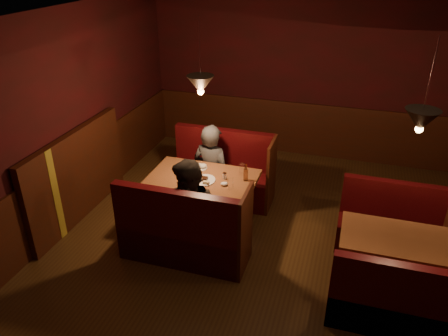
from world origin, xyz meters
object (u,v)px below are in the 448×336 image
(main_table, at_px, (204,188))
(main_bench_near, at_px, (184,238))
(main_bench_far, at_px, (223,177))
(second_bench_near, at_px, (394,307))
(second_table, at_px, (393,249))
(diner_b, at_px, (190,198))
(second_bench_far, at_px, (390,229))
(diner_a, at_px, (211,155))

(main_table, relative_size, main_bench_near, 0.91)
(main_bench_far, distance_m, second_bench_near, 3.19)
(second_table, xyz_separation_m, diner_b, (-2.40, -0.13, 0.33))
(second_table, bearing_deg, main_table, 168.14)
(second_table, distance_m, second_bench_near, 0.73)
(main_bench_far, bearing_deg, main_table, -91.24)
(second_bench_far, xyz_separation_m, diner_b, (-2.43, -0.83, 0.52))
(second_table, bearing_deg, diner_b, -177.00)
(diner_b, bearing_deg, main_table, 113.71)
(main_table, relative_size, second_table, 1.23)
(diner_b, bearing_deg, second_bench_far, 38.26)
(main_bench_far, xyz_separation_m, second_bench_far, (2.46, -0.63, -0.05))
(main_bench_near, distance_m, diner_a, 1.48)
(second_table, bearing_deg, second_bench_near, -87.80)
(main_table, height_order, main_bench_near, main_bench_near)
(second_bench_near, bearing_deg, main_bench_near, 170.85)
(diner_a, distance_m, diner_b, 1.22)
(main_table, height_order, diner_a, diner_a)
(diner_b, bearing_deg, second_table, 22.39)
(second_bench_far, relative_size, second_bench_near, 1.00)
(second_bench_near, bearing_deg, diner_a, 145.01)
(second_bench_near, distance_m, diner_b, 2.55)
(main_bench_near, distance_m, second_bench_near, 2.49)
(second_table, height_order, diner_b, diner_b)
(main_table, bearing_deg, second_bench_near, -26.20)
(second_bench_far, distance_m, diner_a, 2.64)
(main_table, relative_size, diner_a, 0.88)
(main_table, distance_m, main_bench_near, 0.86)
(main_table, height_order, second_table, main_table)
(main_bench_near, bearing_deg, diner_a, 94.17)
(main_bench_near, xyz_separation_m, diner_b, (0.03, 0.18, 0.48))
(main_bench_far, height_order, second_table, main_bench_far)
(diner_a, bearing_deg, main_table, 109.81)
(second_bench_far, bearing_deg, main_table, -175.61)
(second_bench_far, relative_size, diner_a, 0.79)
(second_bench_far, bearing_deg, main_bench_near, -157.61)
(main_bench_near, xyz_separation_m, second_bench_near, (2.46, -0.40, -0.05))
(main_bench_near, distance_m, diner_b, 0.51)
(main_table, height_order, main_bench_far, main_bench_far)
(main_table, distance_m, second_table, 2.50)
(main_table, xyz_separation_m, second_bench_far, (2.47, 0.19, -0.30))
(main_bench_near, height_order, second_bench_near, main_bench_near)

